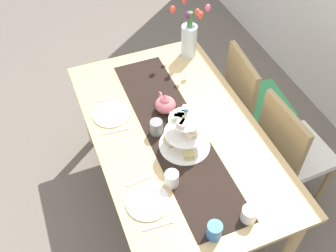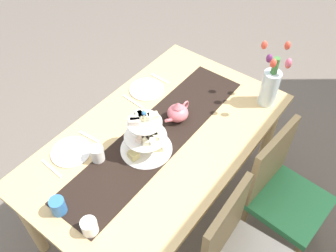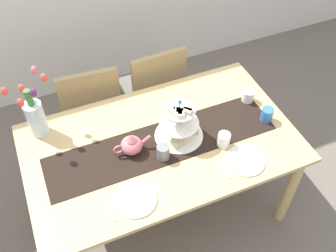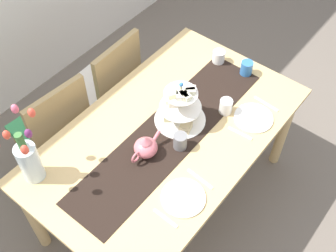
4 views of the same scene
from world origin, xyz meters
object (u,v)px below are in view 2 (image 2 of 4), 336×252
tiered_cake_stand (145,136)px  dinner_plate_right (71,152)px  cream_jug (89,227)px  mug_white_text (97,154)px  fork_right (89,137)px  mug_orange (58,206)px  teapot (178,112)px  dining_table (159,148)px  fork_left (160,79)px  mug_grey (147,119)px  tulip_vase (271,83)px  chair_left (282,190)px  dinner_plate_left (146,89)px  knife_left (132,101)px  knife_right (51,168)px

tiered_cake_stand → dinner_plate_right: 0.44m
cream_jug → mug_white_text: 0.44m
fork_right → mug_orange: mug_orange is taller
mug_white_text → teapot: bearing=162.1°
dining_table → tiered_cake_stand: size_ratio=5.42×
fork_left → mug_grey: bearing=28.4°
teapot → cream_jug: size_ratio=2.80×
tulip_vase → mug_white_text: bearing=-28.3°
chair_left → tiered_cake_stand: tiered_cake_stand is taller
dinner_plate_right → chair_left: bearing=122.7°
fork_right → mug_white_text: mug_white_text is taller
cream_jug → mug_orange: mug_orange is taller
chair_left → mug_grey: bearing=-73.8°
dinner_plate_left → mug_orange: (0.97, 0.24, 0.04)m
cream_jug → fork_right: 0.61m
dinner_plate_left → cream_jug: bearing=24.7°
knife_left → mug_orange: (0.83, 0.24, 0.04)m
chair_left → dinner_plate_right: chair_left is taller
fork_left → dinner_plate_right: 0.82m
chair_left → knife_right: size_ratio=5.35×
tulip_vase → knife_left: 0.88m
chair_left → tiered_cake_stand: (0.40, -0.72, 0.35)m
tiered_cake_stand → teapot: (-0.31, 0.00, -0.05)m
dining_table → knife_left: size_ratio=9.70×
tiered_cake_stand → mug_white_text: bearing=-37.4°
dining_table → knife_left: bearing=-112.4°
dining_table → dinner_plate_right: 0.53m
dining_table → chair_left: chair_left is taller
dinner_plate_left → chair_left: bearing=89.7°
tiered_cake_stand → dinner_plate_right: size_ratio=1.32×
fork_left → dinner_plate_left: bearing=0.0°
dining_table → mug_orange: size_ratio=17.36×
fork_left → mug_orange: size_ratio=1.58×
mug_orange → dinner_plate_left: bearing=-166.2°
knife_right → mug_grey: size_ratio=1.79×
mug_grey → mug_orange: bearing=2.1°
chair_left → knife_right: 1.35m
tulip_vase → fork_right: 1.16m
knife_left → fork_left: bearing=180.0°
tiered_cake_stand → cream_jug: bearing=11.4°
teapot → cream_jug: (0.86, 0.11, -0.02)m
dining_table → dinner_plate_right: (0.40, -0.33, 0.10)m
teapot → fork_right: (0.44, -0.33, -0.06)m
tiered_cake_stand → fork_right: bearing=-67.8°
chair_left → fork_left: chair_left is taller
tiered_cake_stand → dinner_plate_left: bearing=-140.7°
tulip_vase → fork_left: size_ratio=2.87×
knife_left → tulip_vase: bearing=126.9°
chair_left → mug_white_text: chair_left is taller
fork_right → knife_right: size_ratio=0.88×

